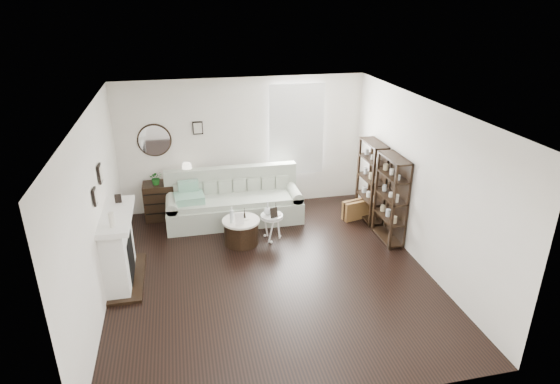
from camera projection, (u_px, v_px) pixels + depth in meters
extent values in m
plane|color=black|center=(270.00, 272.00, 7.60)|extent=(5.50, 5.50, 0.00)
plane|color=white|center=(269.00, 108.00, 6.55)|extent=(5.50, 5.50, 0.00)
plane|color=white|center=(244.00, 144.00, 9.55)|extent=(5.00, 0.00, 5.00)
plane|color=white|center=(324.00, 305.00, 4.60)|extent=(5.00, 0.00, 5.00)
plane|color=white|center=(96.00, 212.00, 6.58)|extent=(0.00, 5.50, 5.50)
plane|color=white|center=(421.00, 183.00, 7.57)|extent=(0.00, 5.50, 5.50)
cube|color=white|center=(296.00, 129.00, 9.65)|extent=(1.00, 0.02, 1.80)
cube|color=white|center=(297.00, 130.00, 9.60)|extent=(1.15, 0.02, 1.90)
cylinder|color=silver|center=(154.00, 140.00, 9.10)|extent=(0.60, 0.03, 0.60)
cube|color=black|center=(198.00, 128.00, 9.19)|extent=(0.20, 0.03, 0.26)
cube|color=white|center=(118.00, 249.00, 7.20)|extent=(0.34, 1.20, 1.10)
cube|color=black|center=(121.00, 258.00, 7.26)|extent=(0.30, 0.65, 0.70)
cube|color=white|center=(116.00, 216.00, 6.99)|extent=(0.44, 1.35, 0.08)
cube|color=black|center=(128.00, 278.00, 7.42)|extent=(0.50, 1.40, 0.05)
cylinder|color=silver|center=(112.00, 220.00, 6.52)|extent=(0.08, 0.08, 0.22)
cube|color=black|center=(118.00, 199.00, 7.30)|extent=(0.10, 0.03, 0.14)
cube|color=black|center=(95.00, 197.00, 6.45)|extent=(0.03, 0.18, 0.24)
cube|color=black|center=(100.00, 174.00, 6.99)|extent=(0.03, 0.22, 0.28)
cube|color=black|center=(371.00, 181.00, 9.15)|extent=(0.30, 0.80, 1.60)
cylinder|color=#CAB78B|center=(374.00, 199.00, 9.03)|extent=(0.08, 0.08, 0.11)
cylinder|color=#CAB78B|center=(369.00, 194.00, 9.25)|extent=(0.08, 0.08, 0.11)
cylinder|color=#CAB78B|center=(364.00, 190.00, 9.48)|extent=(0.08, 0.08, 0.11)
cylinder|color=#CAB78B|center=(376.00, 180.00, 8.87)|extent=(0.08, 0.08, 0.11)
cylinder|color=#CAB78B|center=(371.00, 176.00, 9.10)|extent=(0.08, 0.08, 0.11)
cylinder|color=#CAB78B|center=(366.00, 171.00, 9.32)|extent=(0.08, 0.08, 0.11)
cylinder|color=#CAB78B|center=(377.00, 160.00, 8.72)|extent=(0.08, 0.08, 0.11)
cylinder|color=#CAB78B|center=(372.00, 156.00, 8.94)|extent=(0.08, 0.08, 0.11)
cylinder|color=#CAB78B|center=(367.00, 152.00, 9.16)|extent=(0.08, 0.08, 0.11)
cube|color=black|center=(391.00, 199.00, 8.34)|extent=(0.30, 0.80, 1.60)
cylinder|color=#CAB78B|center=(394.00, 220.00, 8.22)|extent=(0.08, 0.08, 0.11)
cylinder|color=#CAB78B|center=(388.00, 214.00, 8.44)|extent=(0.08, 0.08, 0.11)
cylinder|color=#CAB78B|center=(383.00, 208.00, 8.67)|extent=(0.08, 0.08, 0.11)
cylinder|color=#CAB78B|center=(397.00, 199.00, 8.06)|extent=(0.08, 0.08, 0.11)
cylinder|color=#CAB78B|center=(390.00, 193.00, 8.29)|extent=(0.08, 0.08, 0.11)
cylinder|color=#CAB78B|center=(385.00, 188.00, 8.51)|extent=(0.08, 0.08, 0.11)
cylinder|color=#CAB78B|center=(399.00, 177.00, 7.91)|extent=(0.08, 0.08, 0.11)
cylinder|color=#CAB78B|center=(392.00, 172.00, 8.13)|extent=(0.08, 0.08, 0.11)
cylinder|color=#CAB78B|center=(386.00, 167.00, 8.36)|extent=(0.08, 0.08, 0.11)
cube|color=#A1A997|center=(235.00, 211.00, 9.26)|extent=(2.63, 0.91, 0.42)
cube|color=#A1A997|center=(234.00, 200.00, 9.13)|extent=(2.28, 0.73, 0.10)
cube|color=#A1A997|center=(232.00, 186.00, 9.42)|extent=(2.63, 0.20, 0.81)
cube|color=#A1A997|center=(173.00, 214.00, 9.00)|extent=(0.22, 0.86, 0.53)
cube|color=#A1A997|center=(293.00, 204.00, 9.47)|extent=(0.22, 0.86, 0.53)
cube|color=#238052|center=(189.00, 198.00, 8.89)|extent=(0.58, 0.49, 0.14)
cube|color=brown|center=(356.00, 209.00, 9.38)|extent=(0.60, 0.33, 0.38)
cube|color=black|center=(173.00, 200.00, 9.38)|extent=(1.12, 0.47, 0.74)
cube|color=black|center=(174.00, 212.00, 9.23)|extent=(1.07, 0.01, 0.02)
cube|color=black|center=(173.00, 203.00, 9.15)|extent=(1.07, 0.01, 0.02)
cube|color=black|center=(172.00, 193.00, 9.07)|extent=(1.07, 0.01, 0.01)
imported|color=#1B611D|center=(156.00, 178.00, 9.09)|extent=(0.26, 0.24, 0.27)
cylinder|color=black|center=(241.00, 232.00, 8.43)|extent=(0.62, 0.62, 0.43)
cylinder|color=silver|center=(241.00, 221.00, 8.33)|extent=(0.67, 0.67, 0.04)
cylinder|color=white|center=(272.00, 216.00, 8.45)|extent=(0.40, 0.40, 0.03)
cylinder|color=white|center=(272.00, 217.00, 8.47)|extent=(0.41, 0.41, 0.02)
cylinder|color=white|center=(272.00, 228.00, 8.55)|extent=(0.03, 0.03, 0.47)
cylinder|color=silver|center=(232.00, 215.00, 8.17)|extent=(0.07, 0.07, 0.30)
cube|color=white|center=(239.00, 219.00, 8.13)|extent=(0.16, 0.07, 0.21)
cube|color=black|center=(274.00, 213.00, 8.32)|extent=(0.15, 0.09, 0.18)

